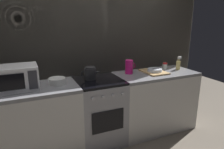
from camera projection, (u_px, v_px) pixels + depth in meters
The scene contains 12 objects.
ground_plane at pixel (100, 140), 2.90m from camera, with size 8.00×8.00×0.00m, color #6B6054.
back_wall at pixel (90, 53), 2.87m from camera, with size 3.60×0.05×2.40m.
counter_left at pixel (29, 125), 2.43m from camera, with size 1.20×0.60×0.90m.
stove_unit at pixel (99, 111), 2.78m from camera, with size 0.60×0.63×0.90m.
counter_right at pixel (154, 101), 3.14m from camera, with size 1.20×0.60×0.90m.
microwave at pixel (16, 78), 2.28m from camera, with size 0.46×0.35×0.27m.
kettle at pixel (90, 73), 2.66m from camera, with size 0.28×0.15×0.17m.
mixing_bowl at pixel (57, 81), 2.47m from camera, with size 0.20×0.20×0.08m, color silver.
pitcher at pixel (129, 67), 2.93m from camera, with size 0.16×0.11×0.20m.
dish_pile at pixel (154, 71), 3.01m from camera, with size 0.30×0.40×0.07m.
spice_jar at pixel (165, 66), 3.20m from camera, with size 0.08×0.08×0.10m.
spray_bottle at pixel (178, 65), 3.18m from camera, with size 0.08×0.06×0.20m.
Camera 1 is at (-0.88, -2.40, 1.67)m, focal length 32.72 mm.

